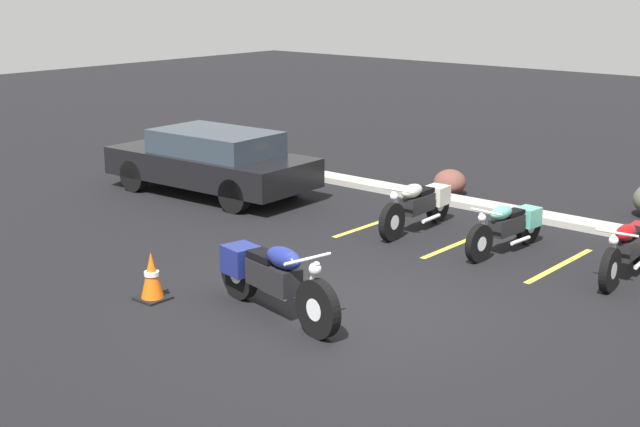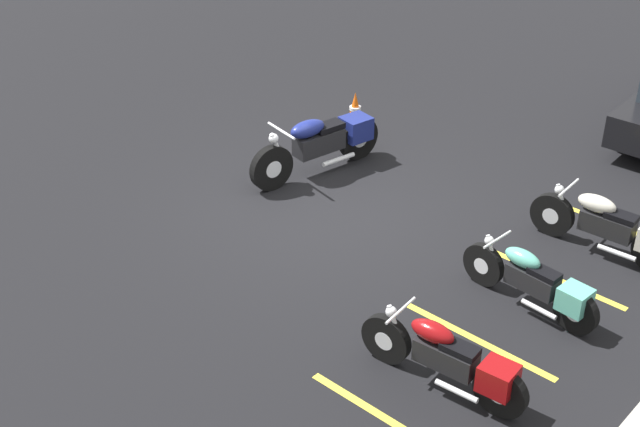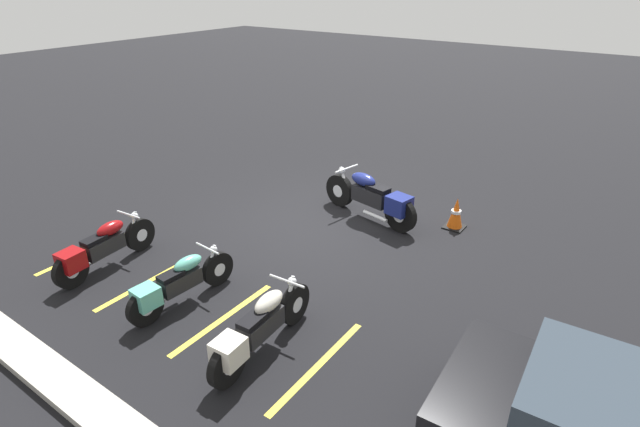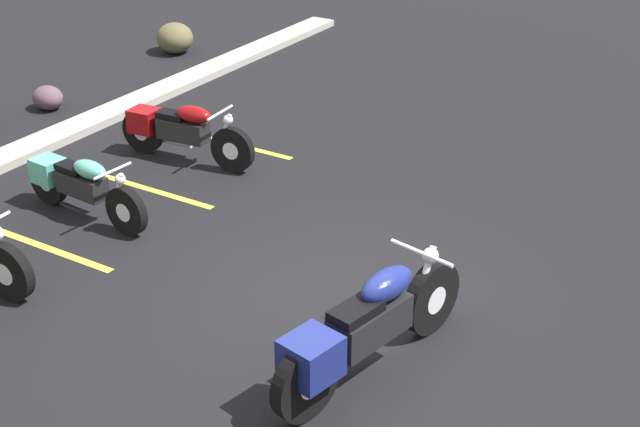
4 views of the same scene
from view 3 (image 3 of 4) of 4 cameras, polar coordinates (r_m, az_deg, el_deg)
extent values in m
plane|color=black|center=(10.45, -0.36, -1.14)|extent=(60.00, 60.00, 0.00)
cylinder|color=black|center=(11.13, 2.26, 2.66)|extent=(0.74, 0.27, 0.73)
cylinder|color=silver|center=(11.13, 2.26, 2.66)|extent=(0.30, 0.19, 0.28)
cylinder|color=black|center=(10.12, 9.18, -0.15)|extent=(0.74, 0.27, 0.73)
cylinder|color=silver|center=(10.12, 9.18, -0.15)|extent=(0.30, 0.19, 0.28)
cube|color=black|center=(10.50, 5.82, 2.05)|extent=(0.88, 0.47, 0.33)
ellipsoid|color=navy|center=(10.52, 4.99, 3.89)|extent=(0.66, 0.40, 0.26)
cube|color=black|center=(10.31, 6.66, 2.86)|extent=(0.53, 0.35, 0.09)
cube|color=navy|center=(10.07, 9.01, 0.97)|extent=(0.51, 0.48, 0.37)
cylinder|color=silver|center=(10.93, 2.79, 3.84)|extent=(0.30, 0.12, 0.59)
cylinder|color=silver|center=(10.79, 3.07, 5.15)|extent=(0.17, 0.68, 0.04)
sphere|color=silver|center=(10.91, 2.51, 4.92)|extent=(0.15, 0.15, 0.15)
cylinder|color=silver|center=(10.38, 6.32, -0.29)|extent=(0.61, 0.19, 0.08)
cylinder|color=black|center=(7.53, -2.92, -10.26)|extent=(0.15, 0.64, 0.63)
cylinder|color=silver|center=(7.53, -2.92, -10.26)|extent=(0.13, 0.25, 0.24)
cylinder|color=black|center=(6.65, -10.54, -16.56)|extent=(0.15, 0.64, 0.63)
cylinder|color=silver|center=(6.65, -10.54, -16.56)|extent=(0.13, 0.25, 0.24)
cube|color=black|center=(6.95, -6.76, -12.53)|extent=(0.31, 0.74, 0.29)
ellipsoid|color=beige|center=(6.91, -5.87, -10.02)|extent=(0.28, 0.55, 0.23)
cube|color=black|center=(6.73, -7.72, -11.96)|extent=(0.25, 0.43, 0.08)
cube|color=beige|center=(6.56, -10.38, -15.21)|extent=(0.37, 0.40, 0.33)
cylinder|color=silver|center=(7.31, -3.49, -9.13)|extent=(0.07, 0.25, 0.51)
cylinder|color=silver|center=(7.13, -3.81, -7.71)|extent=(0.60, 0.07, 0.03)
sphere|color=silver|center=(7.26, -3.22, -7.76)|extent=(0.13, 0.13, 0.13)
cylinder|color=silver|center=(7.06, -8.76, -14.96)|extent=(0.10, 0.53, 0.07)
cylinder|color=black|center=(8.54, -11.61, -6.20)|extent=(0.15, 0.59, 0.59)
cylinder|color=silver|center=(8.54, -11.61, -6.20)|extent=(0.13, 0.23, 0.22)
cylinder|color=black|center=(7.92, -19.35, -10.09)|extent=(0.15, 0.59, 0.59)
cylinder|color=silver|center=(7.92, -19.35, -10.09)|extent=(0.13, 0.23, 0.22)
cube|color=black|center=(8.12, -15.67, -7.44)|extent=(0.30, 0.69, 0.27)
ellipsoid|color=#59B29E|center=(8.07, -14.86, -5.51)|extent=(0.27, 0.51, 0.21)
cube|color=black|center=(7.96, -16.70, -6.80)|extent=(0.24, 0.41, 0.07)
cube|color=#59B29E|center=(7.85, -19.24, -9.01)|extent=(0.35, 0.38, 0.30)
cylinder|color=silver|center=(8.37, -12.31, -5.15)|extent=(0.07, 0.24, 0.47)
cylinder|color=silver|center=(8.22, -12.74, -3.91)|extent=(0.55, 0.07, 0.03)
sphere|color=silver|center=(8.32, -12.08, -4.04)|extent=(0.12, 0.12, 0.12)
cylinder|color=silver|center=(8.26, -17.22, -9.27)|extent=(0.10, 0.49, 0.06)
cylinder|color=black|center=(9.96, -19.88, -2.27)|extent=(0.16, 0.63, 0.62)
cylinder|color=silver|center=(9.96, -19.88, -2.27)|extent=(0.14, 0.24, 0.24)
cylinder|color=black|center=(9.26, -26.60, -5.86)|extent=(0.16, 0.63, 0.62)
cylinder|color=silver|center=(9.26, -26.60, -5.86)|extent=(0.14, 0.24, 0.24)
cube|color=black|center=(9.50, -23.47, -3.38)|extent=(0.32, 0.73, 0.28)
ellipsoid|color=maroon|center=(9.48, -22.86, -1.58)|extent=(0.29, 0.54, 0.23)
cube|color=black|center=(9.34, -24.43, -2.77)|extent=(0.26, 0.43, 0.08)
cube|color=maroon|center=(9.20, -26.57, -4.83)|extent=(0.37, 0.40, 0.32)
cylinder|color=silver|center=(9.79, -20.58, -1.27)|extent=(0.08, 0.25, 0.50)
cylinder|color=silver|center=(9.66, -21.05, -0.11)|extent=(0.58, 0.08, 0.03)
sphere|color=silver|center=(9.76, -20.44, -0.24)|extent=(0.13, 0.13, 0.13)
cylinder|color=silver|center=(9.62, -24.74, -5.20)|extent=(0.11, 0.52, 0.07)
cylinder|color=black|center=(6.83, 22.62, -17.09)|extent=(0.65, 0.25, 0.64)
cube|color=#A8A399|center=(7.44, -27.49, -16.84)|extent=(18.00, 0.50, 0.12)
cube|color=black|center=(10.65, 15.09, -1.48)|extent=(0.40, 0.40, 0.03)
cone|color=#EA590F|center=(10.51, 15.28, 0.05)|extent=(0.32, 0.32, 0.66)
cylinder|color=white|center=(10.50, 15.30, 0.21)|extent=(0.20, 0.20, 0.06)
cube|color=gold|center=(6.99, -0.23, -17.00)|extent=(0.10, 2.10, 0.00)
cube|color=gold|center=(7.90, -10.94, -11.66)|extent=(0.10, 2.10, 0.00)
cube|color=gold|center=(9.07, -18.88, -7.29)|extent=(0.10, 2.10, 0.00)
cube|color=gold|center=(10.41, -24.79, -3.88)|extent=(0.10, 2.10, 0.00)
camera|label=1|loc=(20.12, -1.60, 24.33)|focal=50.00mm
camera|label=2|loc=(14.11, -60.95, 22.54)|focal=50.00mm
camera|label=4|loc=(11.48, 43.90, 20.15)|focal=50.00mm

